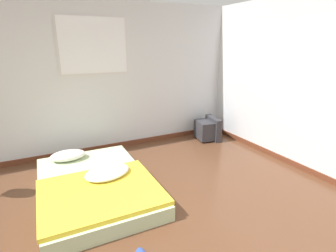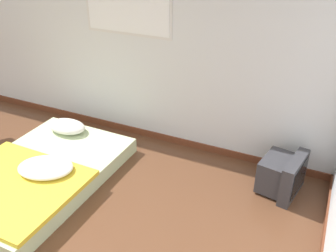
% 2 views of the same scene
% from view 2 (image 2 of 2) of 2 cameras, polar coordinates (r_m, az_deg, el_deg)
% --- Properties ---
extents(wall_back, '(8.02, 0.08, 2.60)m').
position_cam_2_polar(wall_back, '(4.86, -8.01, 13.03)').
color(wall_back, silver).
rests_on(wall_back, ground_plane).
extents(mattress_bed, '(1.39, 2.05, 0.32)m').
position_cam_2_polar(mattress_bed, '(4.47, -19.22, -6.80)').
color(mattress_bed, beige).
rests_on(mattress_bed, ground_plane).
extents(crt_tv, '(0.47, 0.55, 0.45)m').
position_cam_2_polar(crt_tv, '(4.23, 17.06, -7.07)').
color(crt_tv, '#333338').
rests_on(crt_tv, ground_plane).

